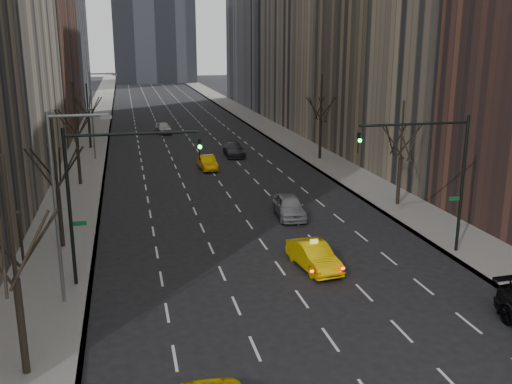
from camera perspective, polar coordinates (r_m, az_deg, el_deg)
sidewalk_left at (r=87.25m, az=-15.78°, el=6.31°), size 4.50×320.00×0.15m
sidewalk_right at (r=89.43m, az=0.19°, el=7.06°), size 4.50×320.00×0.15m
tree_lw_a at (r=22.29m, az=-22.86°, el=-8.09°), size 3.36×3.50×8.28m
tree_lw_b at (r=35.55m, az=-19.22°, el=0.31°), size 3.36×3.50×7.82m
tree_lw_c at (r=51.11m, az=-17.47°, el=5.03°), size 3.36×3.50×8.74m
tree_lw_d at (r=68.96m, az=-16.39°, el=7.08°), size 3.36×3.50×7.36m
tree_rw_b at (r=43.95m, az=14.24°, el=3.33°), size 3.36×3.50×7.82m
tree_rw_c at (r=60.25m, az=6.49°, el=7.00°), size 3.36×3.50×8.74m
traffic_mast_left at (r=29.09m, az=-15.03°, el=1.13°), size 6.69×0.39×8.00m
traffic_mast_right at (r=33.65m, az=17.68°, el=2.75°), size 6.69×0.39×8.00m
streetlight_near at (r=27.25m, az=-18.80°, el=0.22°), size 2.83×0.22×9.00m
streetlight_far at (r=61.72m, az=-15.79°, el=8.21°), size 2.83×0.22×9.00m
taxi_sedan at (r=31.63m, az=5.79°, el=-6.36°), size 2.08×4.58×1.46m
silver_sedan_ahead at (r=40.55m, az=3.34°, el=-1.43°), size 2.25×4.80×1.59m
far_taxi at (r=55.98m, az=-4.90°, el=2.95°), size 1.66×4.18×1.35m
far_suv_grey at (r=62.48m, az=-2.22°, el=4.26°), size 2.08×4.90×1.41m
far_car_white at (r=79.23m, az=-9.23°, el=6.36°), size 2.20×4.57×1.50m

